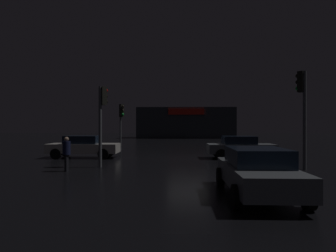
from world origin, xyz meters
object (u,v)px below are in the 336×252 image
at_px(store_building, 186,123).
at_px(car_crossing, 257,171).
at_px(traffic_signal_opposite, 303,102).
at_px(car_far, 83,146).
at_px(traffic_signal_cross_left, 102,111).
at_px(traffic_signal_main, 121,117).
at_px(pedestrian, 67,151).
at_px(car_near, 240,147).

distance_m(store_building, car_crossing, 40.58).
xyz_separation_m(store_building, traffic_signal_opposite, (4.52, -35.27, 0.70)).
distance_m(store_building, car_far, 31.55).
relative_size(traffic_signal_cross_left, car_far, 0.90).
xyz_separation_m(traffic_signal_main, pedestrian, (-0.38, -10.84, -1.82)).
bearing_deg(pedestrian, store_building, 80.28).
bearing_deg(car_near, car_far, -179.84).
xyz_separation_m(car_near, pedestrian, (-8.81, -5.52, 0.16)).
xyz_separation_m(car_crossing, pedestrian, (-7.25, 4.37, 0.16)).
height_order(store_building, traffic_signal_cross_left, store_building).
bearing_deg(pedestrian, traffic_signal_cross_left, 49.28).
xyz_separation_m(traffic_signal_cross_left, car_far, (-2.23, 4.07, -2.01)).
bearing_deg(car_crossing, traffic_signal_cross_left, 136.12).
xyz_separation_m(traffic_signal_opposite, car_far, (-11.72, 4.60, -2.41)).
bearing_deg(store_building, car_far, -103.20).
bearing_deg(store_building, traffic_signal_opposite, -82.69).
height_order(car_far, pedestrian, pedestrian).
bearing_deg(car_far, car_near, 0.16).
xyz_separation_m(store_building, pedestrian, (-6.19, -36.16, -1.56)).
distance_m(traffic_signal_cross_left, car_near, 8.85).
distance_m(traffic_signal_opposite, car_near, 5.55).
relative_size(traffic_signal_cross_left, car_near, 0.97).
xyz_separation_m(car_far, pedestrian, (1.00, -5.49, 0.16)).
height_order(traffic_signal_main, traffic_signal_cross_left, traffic_signal_cross_left).
relative_size(traffic_signal_main, traffic_signal_opposite, 0.83).
bearing_deg(pedestrian, car_crossing, -31.08).
height_order(traffic_signal_main, traffic_signal_opposite, traffic_signal_opposite).
bearing_deg(store_building, car_near, -85.11).
relative_size(traffic_signal_opposite, car_crossing, 1.05).
height_order(car_far, car_crossing, car_far).
height_order(store_building, pedestrian, store_building).
bearing_deg(car_near, traffic_signal_cross_left, -151.65).
relative_size(car_near, car_far, 0.93).
bearing_deg(car_near, pedestrian, -147.95).
distance_m(traffic_signal_cross_left, pedestrian, 2.64).
bearing_deg(traffic_signal_main, car_crossing, -65.69).
bearing_deg(car_far, car_crossing, -50.08).
relative_size(traffic_signal_main, traffic_signal_cross_left, 0.95).
bearing_deg(car_near, car_crossing, -98.97).
bearing_deg(traffic_signal_cross_left, car_crossing, -43.88).
height_order(store_building, traffic_signal_main, store_building).
xyz_separation_m(store_building, car_far, (-7.19, -30.67, -1.72)).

